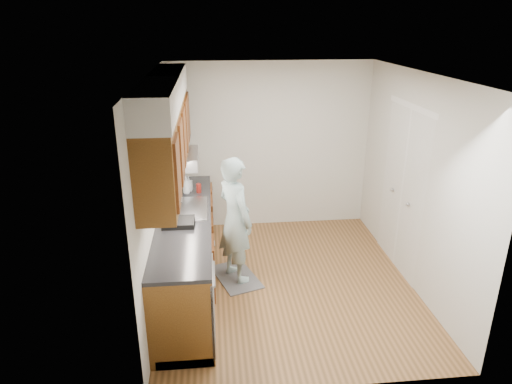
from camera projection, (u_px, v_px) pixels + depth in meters
floor at (286, 281)px, 5.64m from camera, size 3.50×3.50×0.00m
ceiling at (292, 74)px, 4.75m from camera, size 3.50×3.50×0.00m
wall_left at (156, 191)px, 5.06m from camera, size 0.02×3.50×2.50m
wall_right at (415, 182)px, 5.34m from camera, size 0.02×3.50×2.50m
wall_back at (269, 147)px, 6.82m from camera, size 3.00×0.02×2.50m
counter at (187, 251)px, 5.35m from camera, size 0.64×2.80×1.30m
upper_cabinets at (167, 128)px, 4.87m from camera, size 0.47×2.80×1.21m
closet_door at (402, 191)px, 5.70m from camera, size 0.02×1.22×2.05m
floor_mat at (236, 277)px, 5.73m from camera, size 0.66×0.86×0.01m
person at (235, 212)px, 5.41m from camera, size 0.67×0.75×1.77m
soap_bottle_a at (186, 184)px, 5.82m from camera, size 0.11×0.11×0.25m
soap_bottle_b at (189, 183)px, 5.93m from camera, size 0.10×0.10×0.19m
soda_can at (199, 188)px, 5.88m from camera, size 0.08×0.08×0.12m
dish_rack at (179, 222)px, 4.96m from camera, size 0.35×0.29×0.05m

